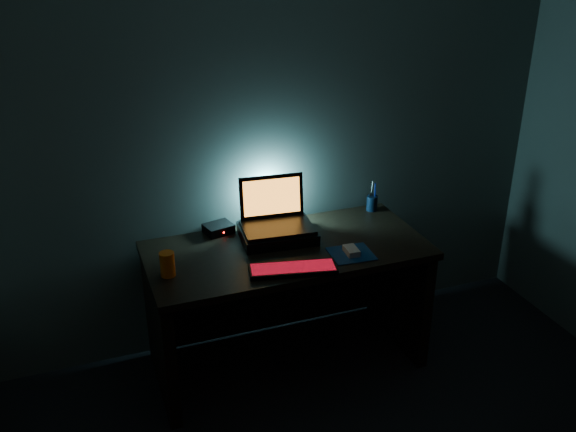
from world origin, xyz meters
The scene contains 10 objects.
room centered at (0.00, 0.00, 1.25)m, with size 3.50×4.00×2.50m.
desk centered at (0.00, 1.67, 0.49)m, with size 1.50×0.70×0.75m.
riser centered at (-0.01, 1.74, 0.78)m, with size 0.40×0.30×0.06m, color black.
laptop centered at (-0.01, 1.79, 0.87)m, with size 0.40×0.32×0.26m.
keyboard centered at (-0.06, 1.37, 0.76)m, with size 0.45×0.23×0.03m.
mousepad centered at (0.29, 1.43, 0.75)m, with size 0.22×0.20×0.00m, color navy.
mouse centered at (0.29, 1.43, 0.77)m, with size 0.06×0.10×0.03m, color #95969B.
pen_cup centered at (0.64, 1.90, 0.80)m, with size 0.06×0.06×0.09m, color black.
juice_glass centered at (-0.65, 1.54, 0.81)m, with size 0.07×0.07×0.13m, color #F25F0C.
router centered at (-0.30, 1.92, 0.78)m, with size 0.17×0.15×0.05m.
Camera 1 is at (-1.05, -1.23, 2.34)m, focal length 40.00 mm.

